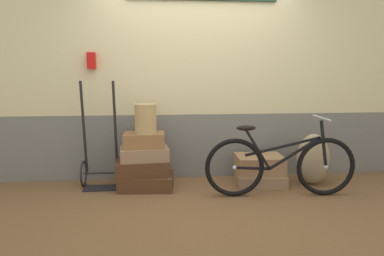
{
  "coord_description": "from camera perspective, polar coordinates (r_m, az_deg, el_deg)",
  "views": [
    {
      "loc": [
        -0.48,
        -3.66,
        1.38
      ],
      "look_at": [
        -0.1,
        0.28,
        0.74
      ],
      "focal_mm": 32.06,
      "sensor_mm": 36.0,
      "label": 1
    }
  ],
  "objects": [
    {
      "name": "ground",
      "position": [
        3.96,
        1.83,
        -11.75
      ],
      "size": [
        9.29,
        5.2,
        0.06
      ],
      "primitive_type": "cube",
      "color": "brown"
    },
    {
      "name": "station_building",
      "position": [
        4.54,
        0.68,
        9.91
      ],
      "size": [
        7.29,
        0.74,
        2.88
      ],
      "color": "slate",
      "rests_on": "ground"
    },
    {
      "name": "suitcase_0",
      "position": [
        4.23,
        -7.58,
        -8.76
      ],
      "size": [
        0.67,
        0.49,
        0.17
      ],
      "primitive_type": "cube",
      "rotation": [
        0.0,
        0.0,
        -0.09
      ],
      "color": "#4C2D19",
      "rests_on": "ground"
    },
    {
      "name": "suitcase_1",
      "position": [
        4.2,
        -8.18,
        -6.43
      ],
      "size": [
        0.63,
        0.42,
        0.18
      ],
      "primitive_type": "cube",
      "rotation": [
        0.0,
        0.0,
        0.03
      ],
      "color": "#4C2D19",
      "rests_on": "suitcase_0"
    },
    {
      "name": "suitcase_2",
      "position": [
        4.17,
        -7.93,
        -4.19
      ],
      "size": [
        0.6,
        0.44,
        0.15
      ],
      "primitive_type": "cube",
      "rotation": [
        0.0,
        0.0,
        0.1
      ],
      "color": "#937051",
      "rests_on": "suitcase_1"
    },
    {
      "name": "suitcase_3",
      "position": [
        4.15,
        -7.96,
        -1.99
      ],
      "size": [
        0.48,
        0.34,
        0.17
      ],
      "primitive_type": "cube",
      "rotation": [
        0.0,
        0.0,
        0.0
      ],
      "color": "olive",
      "rests_on": "suitcase_2"
    },
    {
      "name": "suitcase_4",
      "position": [
        4.42,
        11.21,
        -8.27
      ],
      "size": [
        0.63,
        0.51,
        0.14
      ],
      "primitive_type": "cube",
      "rotation": [
        0.0,
        0.0,
        -0.08
      ],
      "color": "#937051",
      "rests_on": "ground"
    },
    {
      "name": "suitcase_5",
      "position": [
        4.39,
        11.11,
        -5.92
      ],
      "size": [
        0.59,
        0.46,
        0.22
      ],
      "primitive_type": "cube",
      "rotation": [
        0.0,
        0.0,
        -0.04
      ],
      "color": "#9E754C",
      "rests_on": "suitcase_4"
    },
    {
      "name": "wicker_basket",
      "position": [
        4.08,
        -7.71,
        1.55
      ],
      "size": [
        0.25,
        0.25,
        0.35
      ],
      "primitive_type": "cylinder",
      "color": "tan",
      "rests_on": "suitcase_3"
    },
    {
      "name": "luggage_trolley",
      "position": [
        4.35,
        -14.91,
        -5.83
      ],
      "size": [
        0.46,
        0.38,
        1.29
      ],
      "color": "black",
      "rests_on": "ground"
    },
    {
      "name": "burlap_sack",
      "position": [
        4.55,
        19.45,
        -4.9
      ],
      "size": [
        0.41,
        0.35,
        0.64
      ],
      "primitive_type": "ellipsoid",
      "color": "#9E8966",
      "rests_on": "ground"
    },
    {
      "name": "bicycle",
      "position": [
        3.99,
        14.43,
        -6.04
      ],
      "size": [
        1.7,
        0.46,
        0.9
      ],
      "color": "black",
      "rests_on": "ground"
    }
  ]
}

